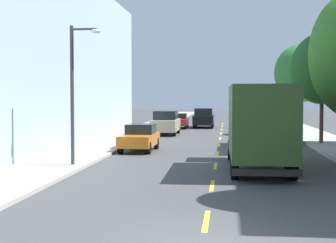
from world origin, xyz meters
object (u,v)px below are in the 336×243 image
object	(u,v)px
parked_hatchback_orange	(140,138)
parked_pickup_teal	(282,129)
street_lamp	(76,83)
street_tree_third	(322,69)
delivery_box_truck	(259,123)
parked_sedan_red	(178,120)
street_tree_farthest	(302,73)
parked_sedan_burgundy	(271,122)
parked_suv_champagne	(166,123)
parked_sedan_sky	(264,119)
moving_black_sedan	(204,118)

from	to	relation	value
parked_hatchback_orange	parked_pickup_teal	bearing A→B (deg)	41.98
street_lamp	parked_hatchback_orange	size ratio (longest dim) A/B	1.47
street_tree_third	delivery_box_truck	size ratio (longest dim) A/B	0.87
parked_sedan_red	delivery_box_truck	bearing A→B (deg)	-77.76
street_lamp	street_tree_farthest	bearing A→B (deg)	58.83
parked_sedan_red	parked_pickup_teal	world-z (taller)	parked_pickup_teal
parked_sedan_red	parked_sedan_burgundy	world-z (taller)	same
street_lamp	parked_suv_champagne	distance (m)	19.58
delivery_box_truck	parked_sedan_burgundy	xyz separation A→B (m)	(2.69, 25.69, -1.22)
street_lamp	parked_suv_champagne	world-z (taller)	street_lamp
delivery_box_truck	parked_sedan_red	size ratio (longest dim) A/B	1.76
parked_sedan_sky	parked_hatchback_orange	size ratio (longest dim) A/B	1.12
street_lamp	moving_black_sedan	bearing A→B (deg)	81.95
delivery_box_truck	street_lamp	bearing A→B (deg)	-178.30
parked_suv_champagne	parked_sedan_burgundy	bearing A→B (deg)	36.52
street_tree_third	parked_suv_champagne	distance (m)	13.78
street_lamp	street_tree_third	bearing A→B (deg)	43.45
street_lamp	moving_black_sedan	world-z (taller)	street_lamp
parked_sedan_red	parked_sedan_sky	distance (m)	9.77
delivery_box_truck	parked_sedan_sky	size ratio (longest dim) A/B	1.77
street_lamp	parked_sedan_red	distance (m)	28.19
parked_suv_champagne	delivery_box_truck	bearing A→B (deg)	-72.01
parked_sedan_red	parked_suv_champagne	xyz separation A→B (m)	(-0.18, -8.66, 0.24)
parked_pickup_teal	parked_sedan_sky	xyz separation A→B (m)	(0.06, 17.89, -0.08)
parked_sedan_sky	street_lamp	bearing A→B (deg)	-107.47
street_tree_farthest	parked_suv_champagne	bearing A→B (deg)	-174.45
parked_sedan_burgundy	parked_suv_champagne	bearing A→B (deg)	-143.48
parked_sedan_sky	parked_sedan_burgundy	bearing A→B (deg)	-88.84
parked_suv_champagne	parked_sedan_burgundy	world-z (taller)	parked_suv_champagne
street_tree_third	parked_sedan_sky	bearing A→B (deg)	95.56
street_tree_third	parked_sedan_sky	world-z (taller)	street_tree_third
street_tree_third	parked_sedan_red	world-z (taller)	street_tree_third
street_lamp	delivery_box_truck	distance (m)	7.91
parked_sedan_sky	moving_black_sedan	bearing A→B (deg)	-150.59
delivery_box_truck	parked_sedan_red	xyz separation A→B (m)	(-6.02, 27.76, -1.22)
street_lamp	parked_sedan_red	xyz separation A→B (m)	(1.71, 27.99, -2.88)
street_tree_third	parked_sedan_sky	xyz separation A→B (m)	(-2.04, 21.00, -4.06)
street_tree_farthest	parked_sedan_sky	xyz separation A→B (m)	(-2.04, 12.29, -4.21)
street_tree_third	delivery_box_truck	xyz separation A→B (m)	(-4.60, -11.45, -2.84)
parked_suv_champagne	parked_sedan_sky	distance (m)	15.96
parked_sedan_sky	parked_hatchback_orange	world-z (taller)	parked_hatchback_orange
street_lamp	parked_sedan_sky	size ratio (longest dim) A/B	1.32
street_tree_third	moving_black_sedan	world-z (taller)	street_tree_third
delivery_box_truck	parked_suv_champagne	world-z (taller)	delivery_box_truck
street_tree_farthest	parked_sedan_burgundy	bearing A→B (deg)	109.01
street_lamp	parked_sedan_burgundy	xyz separation A→B (m)	(10.42, 25.92, -2.88)
street_lamp	parked_sedan_red	size ratio (longest dim) A/B	1.31
parked_hatchback_orange	parked_suv_champagne	bearing A→B (deg)	90.04
parked_sedan_burgundy	parked_hatchback_orange	world-z (taller)	parked_hatchback_orange
parked_pickup_teal	street_tree_third	bearing A→B (deg)	-55.88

